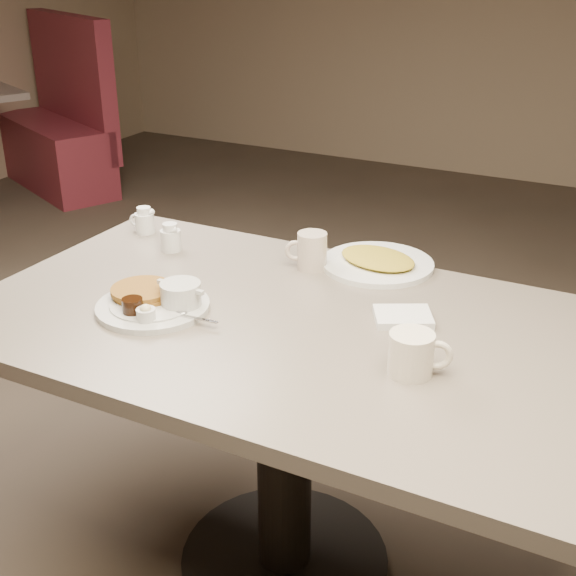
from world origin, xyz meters
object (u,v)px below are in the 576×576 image
at_px(diner_table, 284,381).
at_px(main_plate, 156,300).
at_px(creamer_right, 171,238).
at_px(creamer_left, 144,221).
at_px(coffee_mug_near, 413,353).
at_px(booth_back_left, 49,128).
at_px(hash_plate, 377,262).
at_px(coffee_mug_far, 311,251).

distance_m(diner_table, main_plate, 0.36).
xyz_separation_m(diner_table, main_plate, (-0.29, -0.09, 0.19)).
distance_m(main_plate, creamer_right, 0.38).
height_order(main_plate, creamer_left, creamer_left).
bearing_deg(creamer_right, main_plate, -59.82).
height_order(main_plate, coffee_mug_near, coffee_mug_near).
relative_size(main_plate, booth_back_left, 0.21).
distance_m(coffee_mug_near, creamer_right, 0.89).
xyz_separation_m(creamer_left, creamer_right, (0.15, -0.08, -0.00)).
bearing_deg(booth_back_left, main_plate, -42.19).
relative_size(coffee_mug_near, creamer_left, 1.63).
bearing_deg(hash_plate, creamer_right, -164.46).
bearing_deg(diner_table, creamer_left, 153.71).
bearing_deg(booth_back_left, diner_table, -38.20).
bearing_deg(main_plate, coffee_mug_near, -0.48).
bearing_deg(coffee_mug_near, creamer_left, 157.15).
relative_size(creamer_left, booth_back_left, 0.05).
xyz_separation_m(creamer_left, hash_plate, (0.72, 0.08, -0.02)).
relative_size(diner_table, main_plate, 4.47).
height_order(diner_table, coffee_mug_far, coffee_mug_far).
height_order(coffee_mug_far, hash_plate, coffee_mug_far).
bearing_deg(coffee_mug_far, creamer_right, -171.16).
height_order(diner_table, creamer_left, creamer_left).
bearing_deg(diner_table, creamer_right, 154.22).
bearing_deg(main_plate, diner_table, 17.66).
bearing_deg(coffee_mug_far, booth_back_left, 144.80).
bearing_deg(creamer_right, booth_back_left, 139.79).
xyz_separation_m(coffee_mug_near, booth_back_left, (-3.35, 2.46, -0.39)).
xyz_separation_m(coffee_mug_near, creamer_left, (-0.98, 0.41, -0.01)).
xyz_separation_m(coffee_mug_near, hash_plate, (-0.26, 0.49, -0.03)).
relative_size(creamer_left, creamer_right, 1.08).
bearing_deg(booth_back_left, creamer_right, -40.21).
bearing_deg(hash_plate, booth_back_left, 147.37).
distance_m(coffee_mug_far, hash_plate, 0.18).
relative_size(coffee_mug_near, coffee_mug_far, 1.16).
distance_m(hash_plate, booth_back_left, 3.68).
bearing_deg(diner_table, coffee_mug_far, 104.06).
bearing_deg(main_plate, creamer_right, 120.18).
relative_size(coffee_mug_far, hash_plate, 0.32).
distance_m(coffee_mug_near, creamer_left, 1.06).
distance_m(diner_table, coffee_mug_far, 0.38).
bearing_deg(creamer_left, booth_back_left, 139.12).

